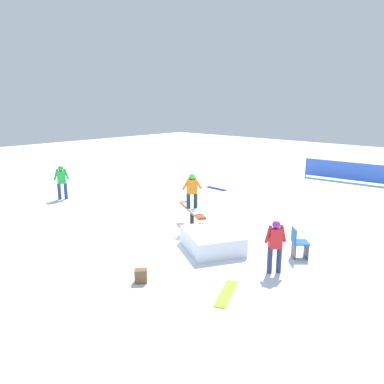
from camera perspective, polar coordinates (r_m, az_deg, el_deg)
ground_plane at (r=13.21m, az=-0.00°, el=-5.59°), size 60.00×60.00×0.00m
rail_feature at (r=13.02m, az=-0.00°, el=-3.06°), size 2.01×1.30×0.72m
snow_kicker_ramp at (r=11.37m, az=3.09°, el=-7.39°), size 2.30×2.19×0.55m
main_rider_on_rail at (r=12.83m, az=-0.00°, el=0.01°), size 1.41×0.99×1.25m
bystander_red at (r=9.91m, az=12.57°, el=-7.71°), size 0.43×0.51×1.42m
bystander_green at (r=17.92m, az=-19.25°, el=1.66°), size 0.43×0.63×1.54m
loose_snowboard_lime at (r=9.04m, az=5.27°, el=-15.13°), size 0.78×1.30×0.02m
loose_snowboard_navy at (r=19.15m, az=3.73°, el=0.52°), size 1.27×0.36×0.02m
folding_chair at (r=11.14m, az=15.93°, el=-7.60°), size 0.62×0.62×0.88m
backpack_on_snow at (r=9.52m, az=-7.79°, el=-12.55°), size 0.37×0.37×0.34m
safety_fence at (r=22.36m, az=23.58°, el=2.85°), size 5.58×0.48×1.10m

